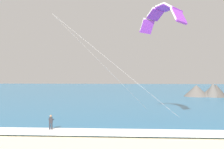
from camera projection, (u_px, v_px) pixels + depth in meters
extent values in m
cube|color=teal|center=(110.00, 92.00, 85.03)|extent=(200.00, 120.00, 0.20)
cube|color=white|center=(66.00, 132.00, 26.14)|extent=(200.00, 3.19, 0.04)
ellipsoid|color=white|center=(51.00, 132.00, 27.06)|extent=(0.60, 1.44, 0.05)
cube|color=black|center=(51.00, 131.00, 27.31)|extent=(0.17, 0.08, 0.04)
cube|color=black|center=(50.00, 132.00, 26.81)|extent=(0.17, 0.08, 0.04)
cylinder|color=#232328|center=(50.00, 128.00, 27.05)|extent=(0.14, 0.14, 0.84)
cylinder|color=#232328|center=(52.00, 128.00, 27.06)|extent=(0.14, 0.14, 0.84)
cube|color=#232328|center=(51.00, 120.00, 27.05)|extent=(0.36, 0.24, 0.60)
sphere|color=#9E704C|center=(51.00, 116.00, 27.05)|extent=(0.22, 0.22, 0.22)
cylinder|color=#232328|center=(49.00, 120.00, 27.20)|extent=(0.15, 0.51, 0.22)
cylinder|color=#232328|center=(53.00, 120.00, 27.22)|extent=(0.15, 0.51, 0.22)
cylinder|color=black|center=(51.00, 119.00, 27.43)|extent=(0.55, 0.10, 0.04)
cube|color=#3F3F42|center=(51.00, 122.00, 27.17)|extent=(0.13, 0.09, 0.10)
cube|color=purple|center=(179.00, 16.00, 28.68)|extent=(1.78, 1.99, 1.84)
cube|color=white|center=(174.00, 14.00, 28.44)|extent=(0.72, 1.15, 1.56)
cube|color=purple|center=(173.00, 8.00, 30.17)|extent=(2.05, 2.32, 1.37)
cube|color=white|center=(168.00, 5.00, 29.93)|extent=(0.94, 1.57, 1.00)
cube|color=purple|center=(164.00, 8.00, 31.99)|extent=(2.16, 2.31, 0.59)
cube|color=white|center=(160.00, 5.00, 31.75)|extent=(1.00, 1.69, 0.22)
cube|color=purple|center=(155.00, 15.00, 33.74)|extent=(2.10, 2.07, 1.37)
cube|color=white|center=(151.00, 12.00, 33.49)|extent=(0.90, 1.56, 1.00)
cube|color=purple|center=(147.00, 27.00, 35.00)|extent=(1.93, 1.51, 1.84)
cube|color=white|center=(143.00, 24.00, 34.76)|extent=(0.69, 1.10, 1.56)
cylinder|color=#B2B2B7|center=(117.00, 67.00, 28.05)|extent=(13.03, 2.14, 10.68)
cylinder|color=#B2B2B7|center=(105.00, 67.00, 31.21)|extent=(10.08, 8.29, 10.68)
cone|color=#56514C|center=(196.00, 91.00, 66.41)|extent=(6.46, 6.46, 3.00)
cone|color=#56514C|center=(211.00, 92.00, 65.57)|extent=(5.69, 5.69, 2.71)
cone|color=#56514C|center=(213.00, 90.00, 64.60)|extent=(4.01, 4.01, 3.64)
cone|color=#47423D|center=(216.00, 91.00, 65.08)|extent=(5.32, 5.32, 3.16)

